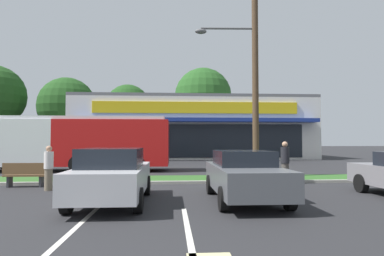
% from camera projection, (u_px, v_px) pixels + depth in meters
% --- Properties ---
extents(grass_median, '(56.00, 2.20, 0.12)m').
position_uv_depth(grass_median, '(138.00, 179.00, 15.03)').
color(grass_median, '#2D5B23').
rests_on(grass_median, ground_plane).
extents(curb_lip, '(56.00, 0.24, 0.12)m').
position_uv_depth(curb_lip, '(135.00, 183.00, 13.81)').
color(curb_lip, '#99968C').
rests_on(curb_lip, ground_plane).
extents(parking_stripe_1, '(0.12, 4.80, 0.01)m').
position_uv_depth(parking_stripe_1, '(75.00, 228.00, 6.80)').
color(parking_stripe_1, silver).
rests_on(parking_stripe_1, ground_plane).
extents(parking_stripe_2, '(0.12, 4.80, 0.01)m').
position_uv_depth(parking_stripe_2, '(189.00, 234.00, 6.40)').
color(parking_stripe_2, silver).
rests_on(parking_stripe_2, ground_plane).
extents(storefront_building, '(24.36, 13.59, 6.39)m').
position_uv_depth(storefront_building, '(192.00, 129.00, 37.47)').
color(storefront_building, silver).
rests_on(storefront_building, ground_plane).
extents(tree_left, '(7.76, 7.76, 10.44)m').
position_uv_depth(tree_left, '(67.00, 106.00, 44.97)').
color(tree_left, '#473323').
rests_on(tree_left, ground_plane).
extents(tree_mid_left, '(6.06, 6.06, 9.59)m').
position_uv_depth(tree_mid_left, '(128.00, 107.00, 45.54)').
color(tree_mid_left, '#473323').
rests_on(tree_mid_left, ground_plane).
extents(tree_mid, '(7.52, 7.52, 11.55)m').
position_uv_depth(tree_mid, '(203.00, 96.00, 44.10)').
color(tree_mid, '#473323').
rests_on(tree_mid, ground_plane).
extents(utility_pole, '(3.03, 2.40, 9.99)m').
position_uv_depth(utility_pole, '(252.00, 67.00, 15.81)').
color(utility_pole, '#4C3826').
rests_on(utility_pole, ground_plane).
extents(city_bus, '(12.07, 2.81, 3.25)m').
position_uv_depth(city_bus, '(69.00, 142.00, 19.90)').
color(city_bus, '#B71414').
rests_on(city_bus, ground_plane).
extents(bus_stop_bench, '(1.60, 0.45, 0.95)m').
position_uv_depth(bus_stop_bench, '(25.00, 174.00, 12.92)').
color(bus_stop_bench, brown).
rests_on(bus_stop_bench, ground_plane).
extents(car_2, '(4.64, 1.87, 1.40)m').
position_uv_depth(car_2, '(111.00, 155.00, 25.05)').
color(car_2, '#515459').
rests_on(car_2, ground_plane).
extents(car_3, '(1.95, 4.57, 1.50)m').
position_uv_depth(car_3, '(244.00, 175.00, 9.98)').
color(car_3, '#515459').
rests_on(car_3, ground_plane).
extents(car_4, '(1.96, 4.53, 1.59)m').
position_uv_depth(car_4, '(113.00, 175.00, 9.55)').
color(car_4, '#B7B7BC').
rests_on(car_4, ground_plane).
extents(pedestrian_near_bench, '(0.33, 0.33, 1.63)m').
position_uv_depth(pedestrian_near_bench, '(49.00, 168.00, 12.06)').
color(pedestrian_near_bench, '#726651').
rests_on(pedestrian_near_bench, ground_plane).
extents(pedestrian_by_pole, '(0.36, 0.36, 1.78)m').
position_uv_depth(pedestrian_by_pole, '(285.00, 163.00, 13.94)').
color(pedestrian_by_pole, '#47423D').
rests_on(pedestrian_by_pole, ground_plane).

